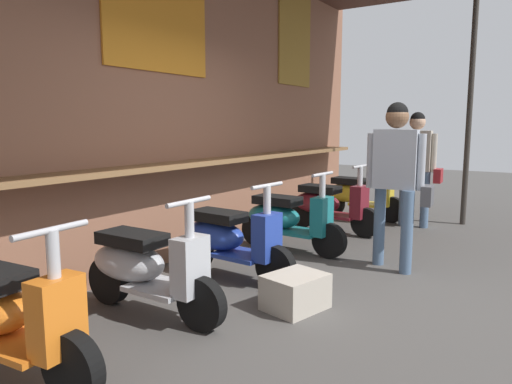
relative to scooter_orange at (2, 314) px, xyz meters
The scene contains 11 objects.
ground_plane 2.57m from the scooter_orange, 25.18° to the right, with size 26.05×26.05×0.00m, color #474442.
market_stall_facade 2.96m from the scooter_orange, 18.25° to the left, with size 9.30×2.70×3.77m.
scooter_orange is the anchor object (origin of this frame).
scooter_silver 1.13m from the scooter_orange, ahead, with size 0.46×1.40×0.97m.
scooter_blue 2.25m from the scooter_orange, ahead, with size 0.49×1.40×0.97m.
scooter_teal 3.43m from the scooter_orange, ahead, with size 0.46×1.40×0.97m.
scooter_maroon 4.62m from the scooter_orange, ahead, with size 0.49×1.40×0.97m.
scooter_yellow 5.76m from the scooter_orange, ahead, with size 0.47×1.40×0.97m.
shopper_with_handbag 5.75m from the scooter_orange, ahead, with size 0.29×0.66×1.68m.
shopper_browsing 3.70m from the scooter_orange, 21.09° to the right, with size 0.33×0.67×1.72m.
merchandise_crate 2.12m from the scooter_orange, 27.24° to the right, with size 0.48×0.38×0.29m, color #B2A899.
Camera 1 is at (-3.74, -1.63, 1.50)m, focal length 33.29 mm.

